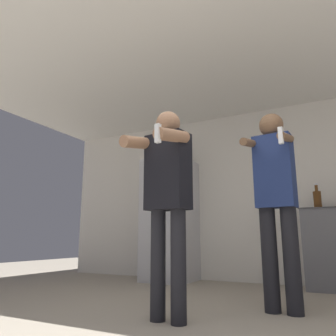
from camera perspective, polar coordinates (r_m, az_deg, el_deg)
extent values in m
cube|color=silver|center=(5.05, 16.56, -4.20)|extent=(7.00, 0.06, 2.55)
cube|color=silver|center=(3.93, 10.52, 17.93)|extent=(7.00, 3.74, 0.05)
cube|color=silver|center=(5.09, 0.36, -8.94)|extent=(0.70, 0.71, 1.81)
cube|color=#B6B6BB|center=(4.77, -1.64, -8.72)|extent=(0.67, 0.01, 1.74)
cylinder|color=#99999E|center=(4.65, 0.67, -7.51)|extent=(0.02, 0.02, 0.82)
cylinder|color=#563314|center=(4.58, 24.59, -5.07)|extent=(0.10, 0.10, 0.22)
cylinder|color=#563314|center=(4.60, 24.42, -3.19)|extent=(0.04, 0.04, 0.09)
sphere|color=silver|center=(4.61, 24.37, -2.64)|extent=(0.04, 0.04, 0.04)
cylinder|color=black|center=(2.70, -1.74, -16.37)|extent=(0.12, 0.12, 0.84)
cylinder|color=black|center=(2.59, 1.82, -16.55)|extent=(0.12, 0.12, 0.84)
cube|color=black|center=(2.69, 0.00, -0.65)|extent=(0.38, 0.25, 0.63)
sphere|color=#9E7051|center=(2.80, 0.00, 7.76)|extent=(0.21, 0.21, 0.21)
cylinder|color=#9E7051|center=(2.71, -5.12, 4.41)|extent=(0.15, 0.39, 0.16)
cylinder|color=#9E7051|center=(2.51, 0.72, 5.69)|extent=(0.15, 0.39, 0.16)
cube|color=white|center=(2.36, -1.78, 6.05)|extent=(0.04, 0.04, 0.14)
cylinder|color=black|center=(3.11, 17.31, -14.87)|extent=(0.14, 0.14, 0.88)
cylinder|color=black|center=(3.06, 20.73, -14.69)|extent=(0.14, 0.14, 0.88)
cube|color=navy|center=(3.14, 18.03, -0.56)|extent=(0.35, 0.23, 0.66)
sphere|color=brown|center=(3.25, 17.52, 7.10)|extent=(0.22, 0.22, 0.22)
cylinder|color=brown|center=(3.08, 14.03, 4.24)|extent=(0.10, 0.36, 0.13)
cylinder|color=brown|center=(3.00, 19.80, 5.05)|extent=(0.10, 0.36, 0.13)
cube|color=white|center=(2.83, 19.04, 5.38)|extent=(0.04, 0.04, 0.14)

